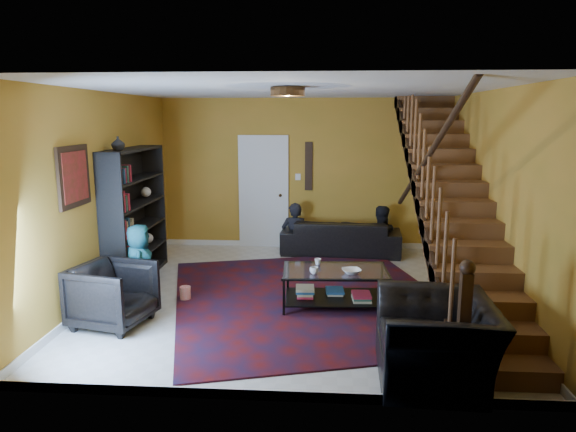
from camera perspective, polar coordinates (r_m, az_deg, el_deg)
name	(u,v)px	position (r m, az deg, el deg)	size (l,w,h in m)	color
floor	(292,295)	(7.28, 0.40, -8.75)	(5.50, 5.50, 0.00)	beige
room	(217,263)	(8.70, -7.88, -5.20)	(5.50, 5.50, 5.50)	#C9872C
staircase	(452,198)	(7.13, 17.71, 1.92)	(0.95, 5.02, 3.18)	brown
bookshelf	(136,217)	(8.10, -16.56, -0.11)	(0.35, 1.80, 2.00)	black
door	(264,194)	(9.74, -2.72, 2.50)	(0.82, 0.05, 2.05)	silver
framed_picture	(74,177)	(6.69, -22.71, 4.07)	(0.04, 0.74, 0.74)	maroon
wall_hanging	(309,166)	(9.62, 2.31, 5.55)	(0.14, 0.03, 0.90)	black
ceiling_fixture	(288,92)	(6.06, -0.05, 13.66)	(0.40, 0.40, 0.10)	#3F2814
rug	(309,298)	(7.14, 2.33, -9.07)	(3.57, 4.08, 0.02)	#480C0D
sofa	(341,237)	(9.39, 5.89, -2.29)	(2.13, 0.83, 0.62)	black
armchair_left	(113,295)	(6.50, -18.85, -8.28)	(0.81, 0.83, 0.76)	black
armchair_right	(436,341)	(5.15, 16.13, -13.15)	(1.19, 1.04, 0.78)	black
person_adult_a	(295,239)	(9.47, 0.77, -2.60)	(0.50, 0.33, 1.37)	black
person_adult_b	(380,242)	(9.52, 10.15, -2.82)	(0.65, 0.50, 1.33)	black
person_child	(140,266)	(6.98, -16.16, -5.33)	(0.54, 0.35, 1.10)	#18595C
coffee_table	(335,285)	(6.76, 5.25, -7.66)	(1.38, 0.85, 0.51)	black
cup_a	(314,270)	(6.49, 2.92, -6.07)	(0.11, 0.11, 0.09)	#999999
cup_b	(318,262)	(6.88, 3.34, -5.09)	(0.09, 0.09, 0.08)	#999999
bowl	(352,271)	(6.55, 7.08, -6.12)	(0.24, 0.24, 0.06)	#999999
vase	(118,143)	(7.50, -18.36, 7.67)	(0.18, 0.18, 0.19)	#999999
popcorn_bucket	(185,293)	(7.18, -11.35, -8.36)	(0.15, 0.15, 0.17)	red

